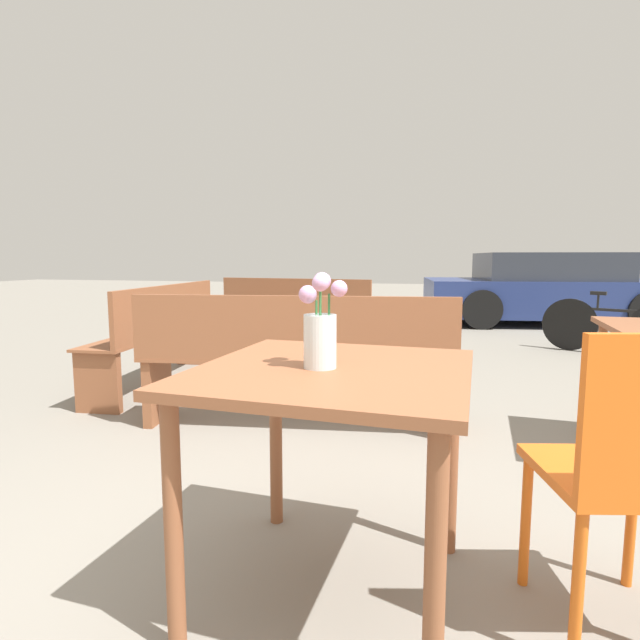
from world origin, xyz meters
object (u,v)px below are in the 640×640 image
(cafe_chair, at_px, (632,466))
(bench_middle, at_px, (294,355))
(parked_car, at_px, (546,290))
(flower_vase, at_px, (320,333))
(bicycle, at_px, (613,326))
(bench_far, at_px, (297,312))
(table_front, at_px, (333,403))
(bench_near, at_px, (161,330))

(cafe_chair, xyz_separation_m, bench_middle, (-1.39, 1.44, -0.04))
(cafe_chair, height_order, parked_car, parked_car)
(flower_vase, height_order, cafe_chair, flower_vase)
(bicycle, bearing_deg, bench_middle, -130.11)
(flower_vase, bearing_deg, bench_middle, 109.94)
(cafe_chair, bearing_deg, bench_far, 118.31)
(parked_car, bearing_deg, bicycle, -85.84)
(cafe_chair, relative_size, bench_far, 0.50)
(cafe_chair, height_order, bicycle, cafe_chair)
(bench_far, xyz_separation_m, bicycle, (3.42, 0.79, -0.15))
(table_front, bearing_deg, flower_vase, -149.58)
(flower_vase, distance_m, cafe_chair, 0.92)
(bench_near, bearing_deg, bicycle, 30.01)
(cafe_chair, relative_size, parked_car, 0.22)
(parked_car, bearing_deg, bench_far, -132.20)
(bench_middle, xyz_separation_m, bench_far, (-0.71, 2.44, -0.01))
(table_front, distance_m, flower_vase, 0.22)
(bench_middle, xyz_separation_m, parked_car, (2.52, 5.99, 0.08))
(bench_far, bearing_deg, parked_car, 47.80)
(table_front, distance_m, bicycle, 5.14)
(flower_vase, distance_m, bench_far, 4.10)
(table_front, relative_size, bench_near, 0.49)
(bench_far, height_order, bicycle, bench_far)
(table_front, height_order, bicycle, table_front)
(flower_vase, height_order, bench_far, flower_vase)
(flower_vase, relative_size, bench_far, 0.16)
(parked_car, bearing_deg, bench_near, -127.37)
(bench_near, bearing_deg, cafe_chair, -39.02)
(flower_vase, xyz_separation_m, bench_middle, (-0.53, 1.46, -0.37))
(bench_middle, distance_m, bicycle, 4.22)
(parked_car, bearing_deg, cafe_chair, -98.65)
(bench_near, height_order, bench_far, same)
(bench_far, bearing_deg, bicycle, 12.94)
(bench_near, distance_m, bench_middle, 1.65)
(cafe_chair, bearing_deg, parked_car, 81.35)
(cafe_chair, distance_m, bench_far, 4.41)
(bench_far, relative_size, parked_car, 0.44)
(bicycle, bearing_deg, bench_near, -149.99)
(bench_near, relative_size, bicycle, 1.32)
(bench_far, distance_m, bicycle, 3.51)
(bicycle, distance_m, parked_car, 2.78)
(bicycle, bearing_deg, table_front, -114.80)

